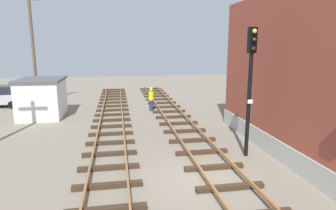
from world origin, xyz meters
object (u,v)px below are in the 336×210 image
(utility_pole_far, at_px, (33,50))
(track_worker_foreground, at_px, (151,99))
(control_hut, at_px, (42,98))
(signal_mast, at_px, (250,78))

(utility_pole_far, relative_size, track_worker_foreground, 4.84)
(control_hut, height_order, utility_pole_far, utility_pole_far)
(signal_mast, distance_m, utility_pole_far, 18.59)
(utility_pole_far, xyz_separation_m, track_worker_foreground, (9.28, -3.43, -3.79))
(signal_mast, xyz_separation_m, track_worker_foreground, (-3.22, 10.29, -2.69))
(control_hut, bearing_deg, signal_mast, -40.96)
(track_worker_foreground, bearing_deg, control_hut, -175.51)
(signal_mast, bearing_deg, control_hut, 139.04)
(signal_mast, height_order, track_worker_foreground, signal_mast)
(control_hut, distance_m, utility_pole_far, 5.42)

